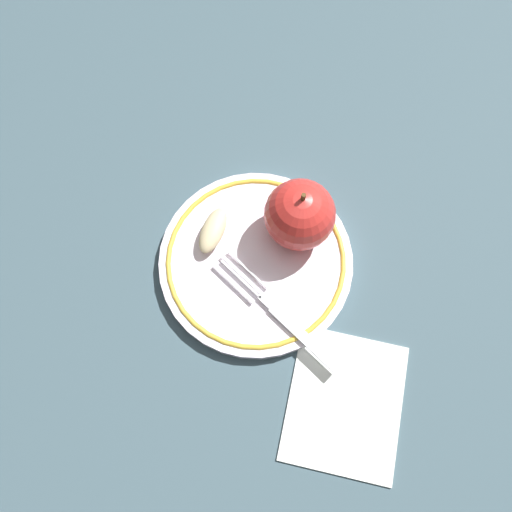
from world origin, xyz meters
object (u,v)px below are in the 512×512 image
at_px(apple_red_whole, 300,215).
at_px(apple_slice_front, 213,230).
at_px(fork, 281,315).
at_px(napkin_folded, 345,402).
at_px(plate, 256,264).

height_order(apple_red_whole, apple_slice_front, apple_red_whole).
relative_size(apple_red_whole, fork, 0.62).
bearing_deg(apple_red_whole, napkin_folded, 10.90).
distance_m(plate, apple_slice_front, 0.06).
bearing_deg(napkin_folded, apple_slice_front, -145.35).
height_order(apple_red_whole, napkin_folded, apple_red_whole).
relative_size(plate, apple_red_whole, 2.51).
bearing_deg(apple_red_whole, apple_slice_front, -89.26).
distance_m(apple_red_whole, napkin_folded, 0.21).
bearing_deg(apple_red_whole, plate, -52.31).
xyz_separation_m(apple_slice_front, fork, (0.10, 0.07, -0.01)).
relative_size(apple_slice_front, napkin_folded, 0.40).
height_order(fork, napkin_folded, fork).
relative_size(apple_red_whole, apple_slice_front, 1.53).
bearing_deg(apple_slice_front, fork, 58.15).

